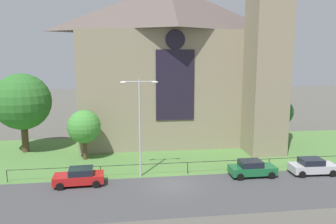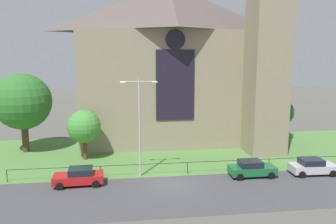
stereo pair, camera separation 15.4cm
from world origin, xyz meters
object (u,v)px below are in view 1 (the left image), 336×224
object	(u,v)px
tree_left_near	(84,127)
parked_car_red	(79,177)
parked_car_silver	(312,166)
parked_car_green	(252,168)
tree_left_far	(22,102)
church_building	(174,62)
streetlamp_near	(140,116)
tree_right_far	(279,112)

from	to	relation	value
tree_left_near	parked_car_red	distance (m)	7.87
parked_car_red	parked_car_silver	world-z (taller)	same
parked_car_red	parked_car_green	bearing A→B (deg)	177.71
tree_left_far	parked_car_silver	xyz separation A→B (m)	(28.82, -11.37, -5.11)
church_building	parked_car_green	xyz separation A→B (m)	(4.97, -14.66, -9.53)
parked_car_green	tree_left_far	bearing A→B (deg)	153.99
church_building	streetlamp_near	distance (m)	15.04
tree_right_far	parked_car_green	distance (m)	15.16
church_building	tree_left_near	xyz separation A→B (m)	(-10.84, -7.36, -6.70)
streetlamp_near	parked_car_silver	bearing A→B (deg)	-5.56
streetlamp_near	parked_car_silver	size ratio (longest dim) A/B	2.09
parked_car_green	church_building	bearing A→B (deg)	108.63
tree_right_far	parked_car_red	bearing A→B (deg)	-152.99
church_building	parked_car_red	distance (m)	20.44
parked_car_green	parked_car_silver	xyz separation A→B (m)	(5.85, -0.21, 0.00)
tree_right_far	church_building	bearing A→B (deg)	169.59
tree_left_far	parked_car_silver	world-z (taller)	tree_left_far
tree_left_near	tree_left_far	bearing A→B (deg)	151.65
parked_car_silver	tree_right_far	bearing A→B (deg)	80.41
church_building	parked_car_silver	world-z (taller)	church_building
church_building	parked_car_green	world-z (taller)	church_building
tree_left_far	parked_car_green	xyz separation A→B (m)	(22.97, -11.16, -5.11)
tree_right_far	parked_car_green	world-z (taller)	tree_right_far
tree_left_near	parked_car_red	world-z (taller)	tree_left_near
parked_car_green	streetlamp_near	bearing A→B (deg)	172.36
church_building	parked_car_green	size ratio (longest dim) A/B	6.19
tree_right_far	streetlamp_near	bearing A→B (deg)	-149.88
tree_left_near	tree_right_far	size ratio (longest dim) A/B	0.96
tree_right_far	parked_car_green	size ratio (longest dim) A/B	1.33
tree_left_near	parked_car_green	bearing A→B (deg)	-24.79
parked_car_red	parked_car_silver	xyz separation A→B (m)	(21.35, -0.17, 0.00)
tree_left_far	tree_right_far	bearing A→B (deg)	1.87
tree_left_far	streetlamp_near	bearing A→B (deg)	-37.53
streetlamp_near	parked_car_silver	world-z (taller)	streetlamp_near
church_building	parked_car_red	xyz separation A→B (m)	(-10.53, -14.70, -9.53)
church_building	parked_car_silver	xyz separation A→B (m)	(10.82, -14.87, -9.53)
tree_left_far	parked_car_green	size ratio (longest dim) A/B	2.16
tree_left_near	streetlamp_near	xyz separation A→B (m)	(5.62, -5.95, 2.04)
parked_car_green	parked_car_silver	world-z (taller)	same
church_building	parked_car_red	world-z (taller)	church_building
church_building	tree_right_far	world-z (taller)	church_building
streetlamp_near	parked_car_green	bearing A→B (deg)	-7.55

